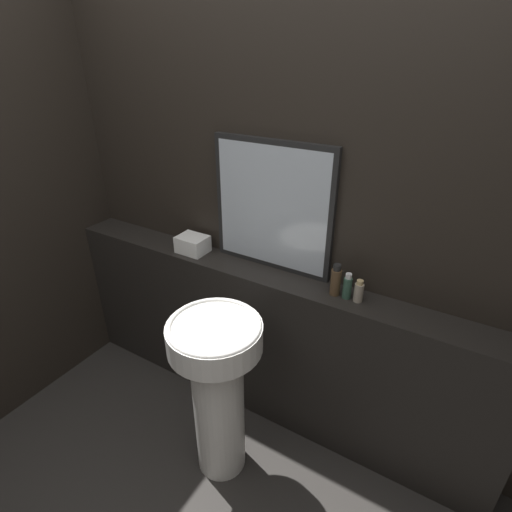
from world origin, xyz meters
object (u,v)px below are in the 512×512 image
at_px(mirror, 272,207).
at_px(towel_stack, 193,244).
at_px(pedestal_sink, 218,384).
at_px(conditioner_bottle, 347,287).
at_px(lotion_bottle, 359,292).
at_px(shampoo_bottle, 336,281).

relative_size(mirror, towel_stack, 3.97).
distance_m(pedestal_sink, conditioner_bottle, 0.76).
xyz_separation_m(conditioner_bottle, lotion_bottle, (0.05, 0.00, -0.01)).
bearing_deg(towel_stack, conditioner_bottle, 0.00).
relative_size(conditioner_bottle, lotion_bottle, 1.16).
height_order(mirror, conditioner_bottle, mirror).
height_order(towel_stack, conditioner_bottle, conditioner_bottle).
relative_size(shampoo_bottle, conditioner_bottle, 1.24).
bearing_deg(lotion_bottle, mirror, 170.39).
distance_m(towel_stack, conditioner_bottle, 0.90).
bearing_deg(conditioner_bottle, pedestal_sink, -133.07).
bearing_deg(pedestal_sink, conditioner_bottle, 46.93).
relative_size(towel_stack, conditioner_bottle, 1.31).
bearing_deg(pedestal_sink, lotion_bottle, 43.48).
height_order(shampoo_bottle, lotion_bottle, shampoo_bottle).
height_order(pedestal_sink, lotion_bottle, lotion_bottle).
distance_m(pedestal_sink, lotion_bottle, 0.78).
bearing_deg(towel_stack, pedestal_sink, -43.56).
bearing_deg(conditioner_bottle, lotion_bottle, 0.00).
xyz_separation_m(towel_stack, lotion_bottle, (0.95, 0.00, 0.00)).
relative_size(pedestal_sink, lotion_bottle, 8.29).
bearing_deg(lotion_bottle, towel_stack, 180.00).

